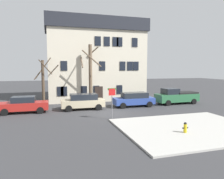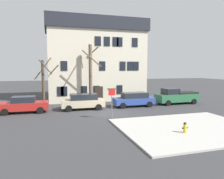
% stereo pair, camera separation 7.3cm
% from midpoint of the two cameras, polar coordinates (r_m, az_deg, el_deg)
% --- Properties ---
extents(ground_plane, '(120.00, 120.00, 0.00)m').
position_cam_midpoint_polar(ground_plane, '(21.64, -0.77, -6.28)').
color(ground_plane, '#38383A').
extents(sidewalk_slab, '(10.27, 8.12, 0.12)m').
position_cam_midpoint_polar(sidewalk_slab, '(17.19, 20.06, -9.64)').
color(sidewalk_slab, '#B7B5AD').
rests_on(sidewalk_slab, ground_plane).
extents(building_main, '(13.90, 6.81, 11.31)m').
position_cam_midpoint_polar(building_main, '(31.18, -4.33, 8.02)').
color(building_main, beige).
rests_on(building_main, ground_plane).
extents(tree_bare_near, '(2.85, 2.89, 5.81)m').
position_cam_midpoint_polar(tree_bare_near, '(26.28, -17.80, 2.23)').
color(tree_bare_near, '#4C3D2D').
rests_on(tree_bare_near, ground_plane).
extents(tree_bare_mid, '(2.37, 2.41, 7.41)m').
position_cam_midpoint_polar(tree_bare_mid, '(26.63, -5.77, 4.48)').
color(tree_bare_mid, brown).
rests_on(tree_bare_mid, ground_plane).
extents(car_red_sedan, '(4.80, 2.08, 1.67)m').
position_cam_midpoint_polar(car_red_sedan, '(23.24, -22.54, -3.78)').
color(car_red_sedan, '#AD231E').
rests_on(car_red_sedan, ground_plane).
extents(car_beige_wagon, '(4.68, 2.15, 1.72)m').
position_cam_midpoint_polar(car_beige_wagon, '(23.44, -7.69, -3.17)').
color(car_beige_wagon, '#C6B793').
rests_on(car_beige_wagon, ground_plane).
extents(car_blue_wagon, '(4.79, 2.11, 1.68)m').
position_cam_midpoint_polar(car_blue_wagon, '(25.06, 6.01, -2.61)').
color(car_blue_wagon, '#2D4799').
rests_on(car_blue_wagon, ground_plane).
extents(pickup_truck_green, '(5.51, 2.28, 1.99)m').
position_cam_midpoint_polar(pickup_truck_green, '(28.08, 17.00, -1.75)').
color(pickup_truck_green, '#2D6B42').
rests_on(pickup_truck_green, ground_plane).
extents(fire_hydrant, '(0.42, 0.22, 0.73)m').
position_cam_midpoint_polar(fire_hydrant, '(15.55, 19.12, -9.58)').
color(fire_hydrant, gold).
rests_on(fire_hydrant, sidewalk_slab).
extents(street_sign_pole, '(0.76, 0.07, 2.79)m').
position_cam_midpoint_polar(street_sign_pole, '(18.54, 0.06, -2.19)').
color(street_sign_pole, slate).
rests_on(street_sign_pole, ground_plane).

